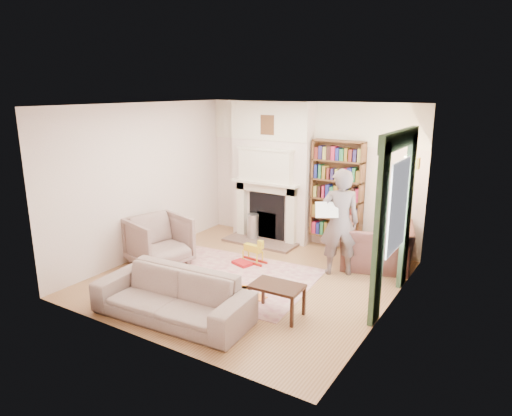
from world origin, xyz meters
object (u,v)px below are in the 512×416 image
Objects in this scene: armchair_reading at (376,246)px; paraffin_heater at (253,227)px; coffee_table at (277,300)px; man_reading at (340,222)px; rocking_horse at (253,251)px; sofa at (172,296)px; bookcase at (337,190)px; armchair_left at (159,241)px.

paraffin_heater is at bearing -19.39° from armchair_reading.
armchair_reading is 1.72× the size of coffee_table.
armchair_reading reaches higher than coffee_table.
man_reading reaches higher than rocking_horse.
sofa is at bearing -76.18° from paraffin_heater.
man_reading is 1.96m from coffee_table.
armchair_reading reaches higher than paraffin_heater.
bookcase reaches higher than man_reading.
armchair_reading is 2.32× the size of rocking_horse.
man_reading is (-0.45, -0.60, 0.51)m from armchair_reading.
armchair_left is 0.44× the size of sofa.
coffee_table is (-0.60, -2.43, -0.17)m from armchair_reading.
sofa is (-0.81, -3.77, -0.85)m from bookcase.
bookcase is 1.91m from paraffin_heater.
sofa is 3.48m from paraffin_heater.
man_reading is at bearing 59.40° from sofa.
armchair_left is 0.53× the size of man_reading.
bookcase is 3.13m from coffee_table.
rocking_horse is (-0.96, -1.48, -0.95)m from bookcase.
bookcase is 0.84× the size of sofa.
bookcase reaches higher than coffee_table.
armchair_left is 3.15m from man_reading.
rocking_horse is at bearing 89.75° from sofa.
coffee_table is at bearing -52.09° from paraffin_heater.
coffee_table is at bearing 30.67° from sofa.
armchair_left is 2.75m from coffee_table.
coffee_table is (0.36, -2.96, -0.95)m from bookcase.
bookcase reaches higher than sofa.
paraffin_heater is 1.06× the size of rocking_horse.
paraffin_heater is 1.29m from rocking_horse.
paraffin_heater is (-0.83, 3.38, -0.05)m from sofa.
armchair_left reaches higher than rocking_horse.
armchair_reading is at bearing 31.59° from rocking_horse.
armchair_left is at bearing -7.37° from man_reading.
rocking_horse is at bearing 129.70° from coffee_table.
sofa is at bearing -147.45° from coffee_table.
man_reading reaches higher than coffee_table.
rocking_horse is at bearing -122.87° from bookcase.
bookcase reaches higher than rocking_horse.
armchair_left is 2.14m from paraffin_heater.
man_reading is 2.57× the size of coffee_table.
paraffin_heater is (-2.15, 0.74, -0.62)m from man_reading.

